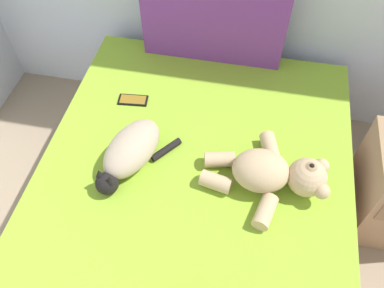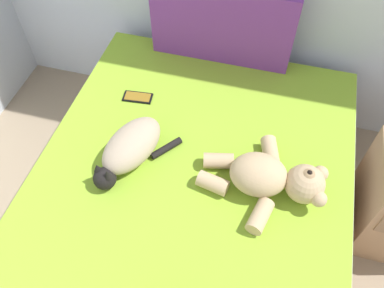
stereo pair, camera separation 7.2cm
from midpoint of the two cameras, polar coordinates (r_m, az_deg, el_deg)
The scene contains 5 objects.
bed at distance 1.92m, azimuth -1.54°, elevation -11.38°, with size 1.45×2.00×0.52m.
patterned_cushion at distance 2.15m, azimuth 2.15°, elevation 17.30°, with size 0.75×0.12×0.43m.
cat at distance 1.75m, azimuth -10.21°, elevation -1.16°, with size 0.34×0.42×0.15m.
teddy_bear at distance 1.68m, azimuth 10.55°, elevation -4.25°, with size 0.54×0.48×0.18m.
cell_phone at distance 2.04m, azimuth -9.57°, elevation 6.30°, with size 0.15×0.09×0.01m.
Camera 1 is at (1.63, 2.45, 1.99)m, focal length 36.72 mm.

